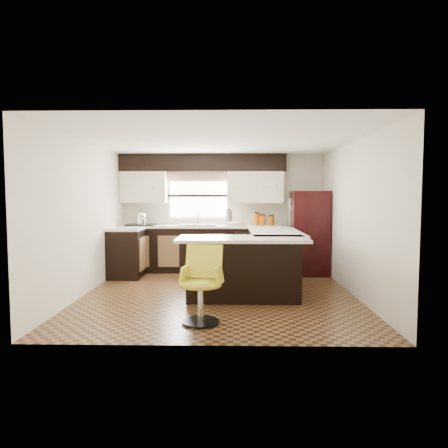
{
  "coord_description": "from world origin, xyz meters",
  "views": [
    {
      "loc": [
        0.21,
        -6.23,
        1.55
      ],
      "look_at": [
        0.07,
        0.45,
        1.08
      ],
      "focal_mm": 32.0,
      "sensor_mm": 36.0,
      "label": 1
    }
  ],
  "objects_px": {
    "peninsula_long": "(272,259)",
    "bar_chair": "(201,285)",
    "refrigerator": "(309,233)",
    "peninsula_return": "(243,270)"
  },
  "relations": [
    {
      "from": "peninsula_long",
      "to": "refrigerator",
      "type": "height_order",
      "value": "refrigerator"
    },
    {
      "from": "refrigerator",
      "to": "peninsula_long",
      "type": "bearing_deg",
      "value": -129.74
    },
    {
      "from": "peninsula_long",
      "to": "refrigerator",
      "type": "relative_size",
      "value": 1.19
    },
    {
      "from": "peninsula_return",
      "to": "refrigerator",
      "type": "bearing_deg",
      "value": 55.53
    },
    {
      "from": "peninsula_long",
      "to": "peninsula_return",
      "type": "height_order",
      "value": "same"
    },
    {
      "from": "refrigerator",
      "to": "bar_chair",
      "type": "relative_size",
      "value": 1.74
    },
    {
      "from": "peninsula_long",
      "to": "bar_chair",
      "type": "bearing_deg",
      "value": -116.99
    },
    {
      "from": "refrigerator",
      "to": "bar_chair",
      "type": "distance_m",
      "value": 3.65
    },
    {
      "from": "peninsula_long",
      "to": "bar_chair",
      "type": "relative_size",
      "value": 2.07
    },
    {
      "from": "peninsula_long",
      "to": "bar_chair",
      "type": "height_order",
      "value": "bar_chair"
    }
  ]
}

